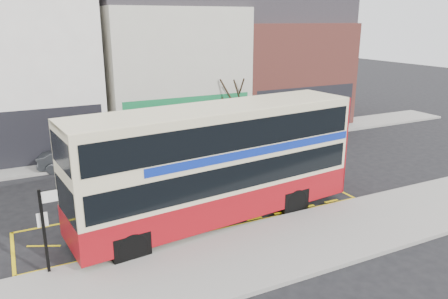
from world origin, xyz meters
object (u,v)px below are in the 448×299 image
bus_stop_post (45,222)px  car_white (304,128)px  street_tree_right (230,86)px  car_grey (76,159)px  double_decker_bus (218,162)px

bus_stop_post → car_white: bus_stop_post is taller
street_tree_right → car_white: bearing=-18.7°
bus_stop_post → car_grey: 10.38m
car_white → street_tree_right: (-4.76, 1.61, 2.94)m
car_grey → car_white: 14.82m
double_decker_bus → car_grey: 9.92m
car_grey → street_tree_right: (10.06, 1.47, 3.03)m
street_tree_right → double_decker_bus: bearing=-119.7°
car_grey → street_tree_right: 10.60m
bus_stop_post → street_tree_right: street_tree_right is taller
car_grey → bus_stop_post: bearing=-173.0°
double_decker_bus → car_white: size_ratio=2.43×
bus_stop_post → car_white: (17.11, 9.91, -1.12)m
double_decker_bus → street_tree_right: street_tree_right is taller
double_decker_bus → bus_stop_post: bearing=-175.2°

